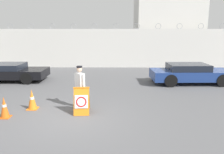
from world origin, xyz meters
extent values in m
plane|color=#5B5B5E|center=(0.00, 0.00, 0.00)|extent=(90.00, 90.00, 0.00)
cube|color=silver|center=(0.00, 11.15, 1.61)|extent=(36.00, 0.30, 3.22)
torus|color=gray|center=(-7.04, 11.15, 3.44)|extent=(0.47, 0.03, 0.47)
torus|color=gray|center=(-5.28, 11.15, 3.44)|extent=(0.47, 0.03, 0.47)
torus|color=gray|center=(-3.52, 11.15, 3.44)|extent=(0.47, 0.03, 0.47)
torus|color=gray|center=(-1.76, 11.15, 3.44)|extent=(0.47, 0.03, 0.47)
torus|color=gray|center=(0.00, 11.15, 3.44)|extent=(0.47, 0.03, 0.47)
torus|color=gray|center=(1.76, 11.15, 3.44)|extent=(0.47, 0.03, 0.47)
torus|color=gray|center=(3.52, 11.15, 3.44)|extent=(0.47, 0.03, 0.47)
torus|color=gray|center=(5.28, 11.15, 3.44)|extent=(0.47, 0.03, 0.47)
torus|color=gray|center=(7.04, 11.15, 3.44)|extent=(0.47, 0.03, 0.47)
torus|color=gray|center=(8.80, 11.15, 3.44)|extent=(0.47, 0.03, 0.47)
torus|color=gray|center=(10.56, 11.15, 3.44)|extent=(0.47, 0.03, 0.47)
cube|color=silver|center=(6.86, 15.10, 3.55)|extent=(6.14, 5.14, 7.09)
cube|color=orange|center=(0.40, 0.35, 0.48)|extent=(0.60, 0.45, 0.96)
cube|color=orange|center=(0.38, 0.73, 0.48)|extent=(0.60, 0.45, 0.96)
cube|color=orange|center=(0.39, 0.54, 0.97)|extent=(0.62, 0.10, 0.05)
cube|color=white|center=(0.41, 0.31, 0.49)|extent=(0.50, 0.23, 0.46)
torus|color=red|center=(0.41, 0.30, 0.49)|extent=(0.40, 0.22, 0.38)
cylinder|color=black|center=(0.31, 1.01, 0.40)|extent=(0.15, 0.15, 0.81)
cylinder|color=black|center=(0.19, 1.14, 0.40)|extent=(0.15, 0.15, 0.81)
cube|color=silver|center=(0.25, 1.07, 1.12)|extent=(0.45, 0.46, 0.62)
sphere|color=#DBB293|center=(0.25, 1.07, 1.58)|extent=(0.22, 0.22, 0.22)
cylinder|color=silver|center=(0.43, 0.88, 1.13)|extent=(0.09, 0.09, 0.59)
cylinder|color=silver|center=(0.15, 1.33, 1.11)|extent=(0.31, 0.29, 0.57)
cylinder|color=black|center=(0.25, 1.07, 1.69)|extent=(0.23, 0.23, 0.05)
cube|color=orange|center=(-1.64, 0.87, 0.01)|extent=(0.40, 0.40, 0.03)
cone|color=orange|center=(-1.64, 0.87, 0.41)|extent=(0.34, 0.34, 0.76)
cylinder|color=white|center=(-1.64, 0.87, 0.45)|extent=(0.17, 0.17, 0.11)
cube|color=orange|center=(-2.31, -0.02, 0.01)|extent=(0.35, 0.35, 0.03)
cone|color=orange|center=(-2.31, -0.02, 0.41)|extent=(0.30, 0.30, 0.75)
cylinder|color=white|center=(-2.31, -0.02, 0.44)|extent=(0.15, 0.15, 0.11)
cylinder|color=black|center=(-3.51, 6.81, 0.34)|extent=(0.69, 0.21, 0.69)
cylinder|color=black|center=(-3.49, 4.98, 0.34)|extent=(0.69, 0.21, 0.69)
cube|color=black|center=(-4.91, 5.88, 0.49)|extent=(4.58, 2.01, 0.50)
cube|color=black|center=(-5.14, 5.88, 0.91)|extent=(2.21, 1.78, 0.34)
cylinder|color=black|center=(7.63, 6.22, 0.36)|extent=(0.72, 0.22, 0.71)
cylinder|color=black|center=(7.68, 4.50, 0.36)|extent=(0.72, 0.22, 0.71)
cylinder|color=black|center=(4.73, 6.14, 0.36)|extent=(0.72, 0.22, 0.71)
cylinder|color=black|center=(4.78, 4.42, 0.36)|extent=(0.72, 0.22, 0.71)
cube|color=navy|center=(6.20, 5.32, 0.52)|extent=(4.74, 1.97, 0.55)
cube|color=black|center=(5.97, 5.31, 0.98)|extent=(2.30, 1.71, 0.37)
camera|label=1|loc=(1.62, -7.40, 3.08)|focal=35.00mm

